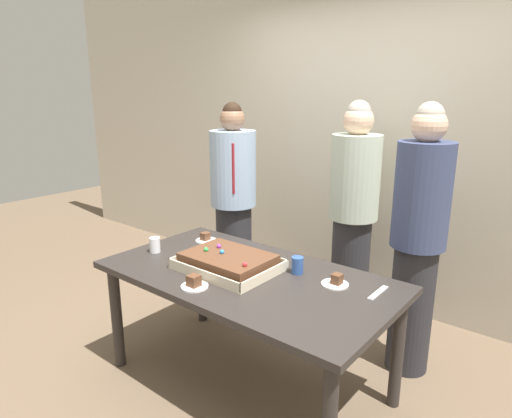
# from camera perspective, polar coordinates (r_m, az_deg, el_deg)

# --- Properties ---
(ground_plane) EXTENTS (12.00, 12.00, 0.00)m
(ground_plane) POSITION_cam_1_polar(r_m,az_deg,el_deg) (2.99, -1.10, -21.36)
(ground_plane) COLOR brown
(interior_back_panel) EXTENTS (8.00, 0.12, 3.00)m
(interior_back_panel) POSITION_cam_1_polar(r_m,az_deg,el_deg) (3.78, 14.83, 10.37)
(interior_back_panel) COLOR beige
(interior_back_panel) RESTS_ON ground_plane
(party_table) EXTENTS (1.74, 0.93, 0.74)m
(party_table) POSITION_cam_1_polar(r_m,az_deg,el_deg) (2.66, -1.18, -9.94)
(party_table) COLOR #2D2826
(party_table) RESTS_ON ground_plane
(sheet_cake) EXTENTS (0.58, 0.44, 0.12)m
(sheet_cake) POSITION_cam_1_polar(r_m,az_deg,el_deg) (2.67, -3.60, -6.78)
(sheet_cake) COLOR beige
(sheet_cake) RESTS_ON party_table
(plated_slice_near_left) EXTENTS (0.15, 0.15, 0.07)m
(plated_slice_near_left) POSITION_cam_1_polar(r_m,az_deg,el_deg) (2.46, -7.94, -9.45)
(plated_slice_near_left) COLOR white
(plated_slice_near_left) RESTS_ON party_table
(plated_slice_near_right) EXTENTS (0.15, 0.15, 0.06)m
(plated_slice_near_right) POSITION_cam_1_polar(r_m,az_deg,el_deg) (3.17, -6.46, -3.83)
(plated_slice_near_right) COLOR white
(plated_slice_near_right) RESTS_ON party_table
(plated_slice_far_left) EXTENTS (0.15, 0.15, 0.07)m
(plated_slice_far_left) POSITION_cam_1_polar(r_m,az_deg,el_deg) (2.51, 10.20, -9.21)
(plated_slice_far_left) COLOR white
(plated_slice_far_left) RESTS_ON party_table
(drink_cup_nearest) EXTENTS (0.07, 0.07, 0.10)m
(drink_cup_nearest) POSITION_cam_1_polar(r_m,az_deg,el_deg) (2.62, 5.33, -7.20)
(drink_cup_nearest) COLOR #2D5199
(drink_cup_nearest) RESTS_ON party_table
(drink_cup_middle) EXTENTS (0.07, 0.07, 0.10)m
(drink_cup_middle) POSITION_cam_1_polar(r_m,az_deg,el_deg) (3.01, -12.86, -4.51)
(drink_cup_middle) COLOR white
(drink_cup_middle) RESTS_ON party_table
(cake_server_utensil) EXTENTS (0.03, 0.20, 0.01)m
(cake_server_utensil) POSITION_cam_1_polar(r_m,az_deg,el_deg) (2.46, 15.39, -10.33)
(cake_server_utensil) COLOR silver
(cake_server_utensil) RESTS_ON party_table
(person_serving_front) EXTENTS (0.37, 0.37, 1.69)m
(person_serving_front) POSITION_cam_1_polar(r_m,az_deg,el_deg) (3.64, -2.91, 0.52)
(person_serving_front) COLOR #28282D
(person_serving_front) RESTS_ON ground_plane
(person_green_shirt_behind) EXTENTS (0.33, 0.33, 1.71)m
(person_green_shirt_behind) POSITION_cam_1_polar(r_m,az_deg,el_deg) (2.90, 20.06, -3.61)
(person_green_shirt_behind) COLOR #28282D
(person_green_shirt_behind) RESTS_ON ground_plane
(person_striped_tie_right) EXTENTS (0.36, 0.36, 1.71)m
(person_striped_tie_right) POSITION_cam_1_polar(r_m,az_deg,el_deg) (3.41, 12.35, -0.48)
(person_striped_tie_right) COLOR #28282D
(person_striped_tie_right) RESTS_ON ground_plane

